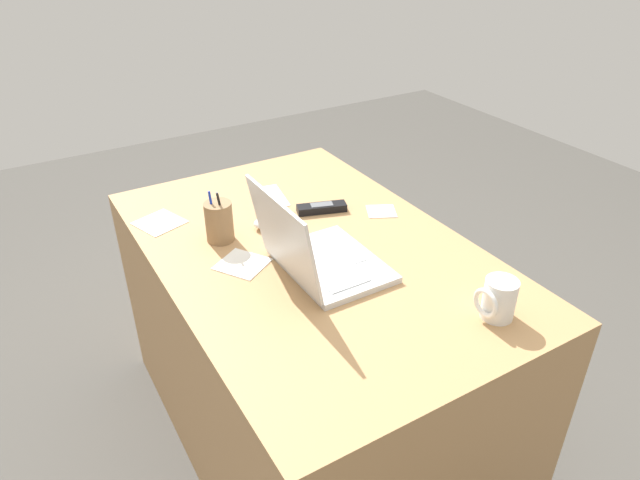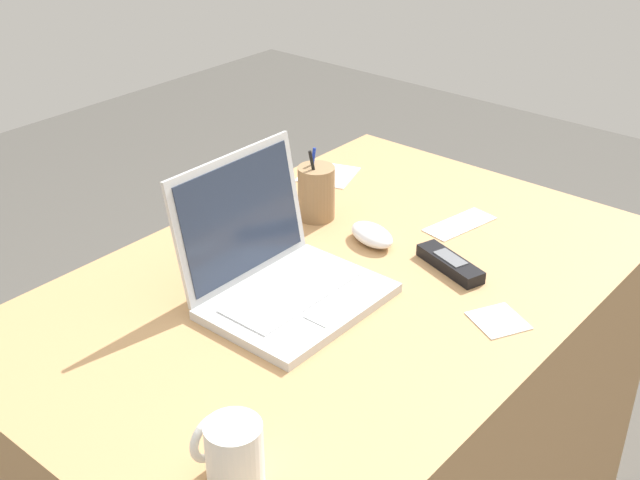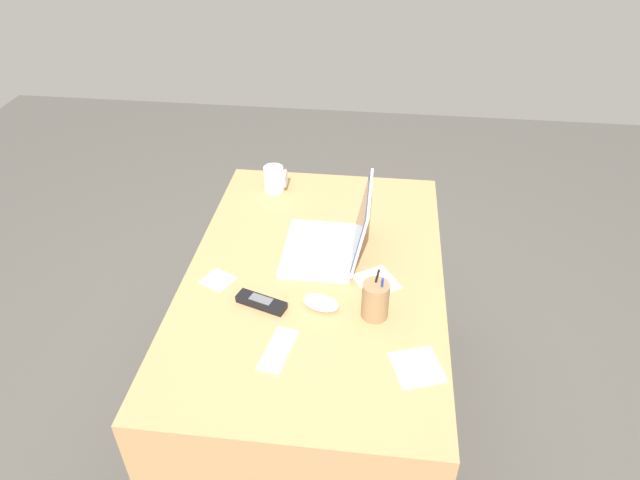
% 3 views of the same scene
% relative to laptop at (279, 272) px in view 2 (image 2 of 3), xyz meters
% --- Properties ---
extents(desk, '(1.27, 0.83, 0.74)m').
position_rel_laptop_xyz_m(desk, '(0.11, -0.05, -0.42)').
color(desk, tan).
rests_on(desk, ground).
extents(laptop, '(0.31, 0.28, 0.25)m').
position_rel_laptop_xyz_m(laptop, '(0.00, 0.00, 0.00)').
color(laptop, silver).
rests_on(laptop, desk).
extents(computer_mouse, '(0.09, 0.13, 0.04)m').
position_rel_laptop_xyz_m(computer_mouse, '(0.27, -0.01, -0.03)').
color(computer_mouse, white).
rests_on(computer_mouse, desk).
extents(coffee_mug_white, '(0.08, 0.09, 0.10)m').
position_rel_laptop_xyz_m(coffee_mug_white, '(-0.38, -0.26, 0.00)').
color(coffee_mug_white, white).
rests_on(coffee_mug_white, desk).
extents(cordless_phone, '(0.09, 0.16, 0.03)m').
position_rel_laptop_xyz_m(cordless_phone, '(0.28, -0.19, -0.04)').
color(cordless_phone, black).
rests_on(cordless_phone, desk).
extents(pen_holder, '(0.08, 0.08, 0.16)m').
position_rel_laptop_xyz_m(pen_holder, '(0.29, 0.15, 0.01)').
color(pen_holder, olive).
rests_on(pen_holder, desk).
extents(paper_note_near_laptop, '(0.18, 0.09, 0.00)m').
position_rel_laptop_xyz_m(paper_note_near_laptop, '(0.46, -0.10, -0.05)').
color(paper_note_near_laptop, white).
rests_on(paper_note_near_laptop, desk).
extents(paper_note_left, '(0.12, 0.12, 0.00)m').
position_rel_laptop_xyz_m(paper_note_left, '(0.19, -0.35, -0.05)').
color(paper_note_left, white).
rests_on(paper_note_left, desk).
extents(paper_note_right, '(0.17, 0.16, 0.00)m').
position_rel_laptop_xyz_m(paper_note_right, '(0.13, 0.15, -0.05)').
color(paper_note_right, white).
rests_on(paper_note_right, desk).
extents(paper_note_front, '(0.16, 0.16, 0.00)m').
position_rel_laptop_xyz_m(paper_note_front, '(0.47, 0.28, -0.05)').
color(paper_note_front, white).
rests_on(paper_note_front, desk).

